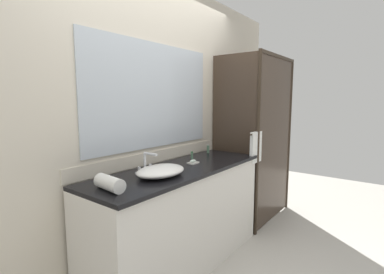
# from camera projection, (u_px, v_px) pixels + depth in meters

# --- Properties ---
(ground_plane) EXTENTS (8.00, 8.00, 0.00)m
(ground_plane) POSITION_uv_depth(u_px,v_px,m) (182.00, 265.00, 2.54)
(ground_plane) COLOR #B7B2A8
(wall_back_with_mirror) EXTENTS (4.40, 0.06, 2.60)m
(wall_back_with_mirror) POSITION_uv_depth(u_px,v_px,m) (152.00, 119.00, 2.58)
(wall_back_with_mirror) COLOR beige
(wall_back_with_mirror) RESTS_ON ground_plane
(vanity_cabinet) EXTENTS (1.80, 0.58, 0.90)m
(vanity_cabinet) POSITION_uv_depth(u_px,v_px,m) (181.00, 217.00, 2.49)
(vanity_cabinet) COLOR silver
(vanity_cabinet) RESTS_ON ground_plane
(shower_enclosure) EXTENTS (1.20, 0.59, 2.00)m
(shower_enclosure) POSITION_uv_depth(u_px,v_px,m) (263.00, 139.00, 3.30)
(shower_enclosure) COLOR #2D2319
(shower_enclosure) RESTS_ON ground_plane
(sink_basin) EXTENTS (0.42, 0.30, 0.08)m
(sink_basin) POSITION_uv_depth(u_px,v_px,m) (161.00, 171.00, 2.15)
(sink_basin) COLOR white
(sink_basin) RESTS_ON vanity_cabinet
(faucet) EXTENTS (0.17, 0.16, 0.17)m
(faucet) POSITION_uv_depth(u_px,v_px,m) (146.00, 166.00, 2.24)
(faucet) COLOR silver
(faucet) RESTS_ON vanity_cabinet
(soap_dish) EXTENTS (0.10, 0.07, 0.04)m
(soap_dish) POSITION_uv_depth(u_px,v_px,m) (193.00, 162.00, 2.58)
(soap_dish) COLOR silver
(soap_dish) RESTS_ON vanity_cabinet
(amenity_bottle_conditioner) EXTENTS (0.02, 0.02, 0.07)m
(amenity_bottle_conditioner) POSITION_uv_depth(u_px,v_px,m) (192.00, 155.00, 2.79)
(amenity_bottle_conditioner) COLOR #4C7056
(amenity_bottle_conditioner) RESTS_ON vanity_cabinet
(amenity_bottle_body_wash) EXTENTS (0.03, 0.03, 0.10)m
(amenity_bottle_body_wash) POSITION_uv_depth(u_px,v_px,m) (208.00, 149.00, 3.09)
(amenity_bottle_body_wash) COLOR #4C7056
(amenity_bottle_body_wash) RESTS_ON vanity_cabinet
(rolled_towel_near_edge) EXTENTS (0.12, 0.24, 0.09)m
(rolled_towel_near_edge) POSITION_uv_depth(u_px,v_px,m) (110.00, 183.00, 1.80)
(rolled_towel_near_edge) COLOR white
(rolled_towel_near_edge) RESTS_ON vanity_cabinet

